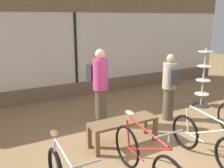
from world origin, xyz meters
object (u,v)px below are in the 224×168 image
object	(u,v)px
bicycle_left	(145,159)
display_bench	(123,124)
customer_near_rack	(170,85)
customer_by_window	(100,85)
accessory_rack	(203,83)
bicycle_right	(206,141)

from	to	relation	value
bicycle_left	display_bench	distance (m)	1.26
customer_near_rack	customer_by_window	world-z (taller)	customer_by_window
bicycle_left	accessory_rack	bearing A→B (deg)	30.64
bicycle_right	customer_near_rack	size ratio (longest dim) A/B	1.04
bicycle_left	customer_by_window	size ratio (longest dim) A/B	1.00
bicycle_right	accessory_rack	distance (m)	2.99
bicycle_right	accessory_rack	size ratio (longest dim) A/B	1.02
bicycle_right	customer_by_window	world-z (taller)	customer_by_window
bicycle_left	customer_near_rack	xyz separation A→B (m)	(1.96, 1.73, 0.47)
bicycle_right	display_bench	distance (m)	1.54
display_bench	customer_by_window	bearing A→B (deg)	90.27
bicycle_left	customer_near_rack	world-z (taller)	customer_near_rack
customer_near_rack	accessory_rack	bearing A→B (deg)	11.90
accessory_rack	display_bench	size ratio (longest dim) A/B	1.18
accessory_rack	customer_near_rack	world-z (taller)	accessory_rack
bicycle_left	display_bench	size ratio (longest dim) A/B	1.28
display_bench	customer_by_window	distance (m)	1.17
bicycle_left	customer_by_window	xyz separation A→B (m)	(0.35, 2.24, 0.57)
accessory_rack	display_bench	bearing A→B (deg)	-164.89
bicycle_left	accessory_rack	xyz separation A→B (m)	(3.46, 2.05, 0.28)
accessory_rack	customer_by_window	world-z (taller)	customer_by_window
bicycle_left	customer_near_rack	bearing A→B (deg)	41.49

